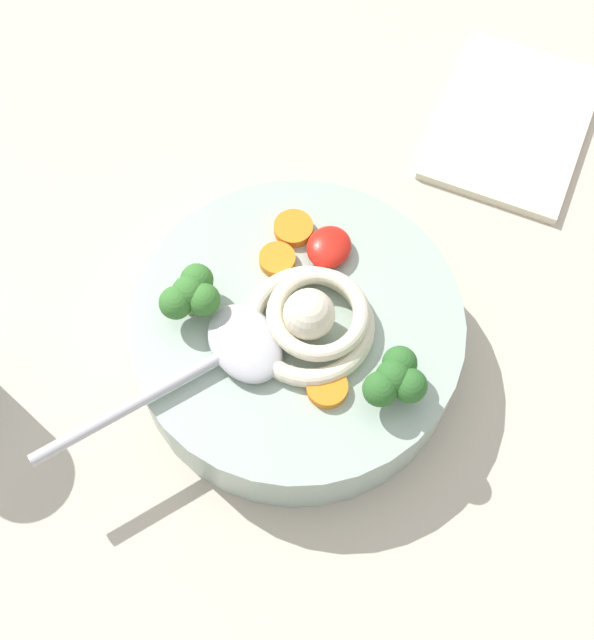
% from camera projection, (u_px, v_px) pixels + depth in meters
% --- Properties ---
extents(table_slab, '(1.21, 1.21, 0.04)m').
position_uv_depth(table_slab, '(359.00, 354.00, 0.64)').
color(table_slab, '#BCB29E').
rests_on(table_slab, ground).
extents(soup_bowl, '(0.22, 0.22, 0.05)m').
position_uv_depth(soup_bowl, '(297.00, 337.00, 0.60)').
color(soup_bowl, '#9EB2A3').
rests_on(soup_bowl, table_slab).
extents(noodle_pile, '(0.10, 0.09, 0.04)m').
position_uv_depth(noodle_pile, '(311.00, 320.00, 0.56)').
color(noodle_pile, beige).
rests_on(noodle_pile, soup_bowl).
extents(soup_spoon, '(0.16, 0.12, 0.02)m').
position_uv_depth(soup_spoon, '(226.00, 354.00, 0.55)').
color(soup_spoon, '#B7B7BC').
rests_on(soup_spoon, soup_bowl).
extents(chili_sauce_dollop, '(0.03, 0.03, 0.02)m').
position_uv_depth(chili_sauce_dollop, '(329.00, 247.00, 0.59)').
color(chili_sauce_dollop, red).
rests_on(chili_sauce_dollop, soup_bowl).
extents(broccoli_floret_left, '(0.04, 0.04, 0.03)m').
position_uv_depth(broccoli_floret_left, '(191.00, 294.00, 0.56)').
color(broccoli_floret_left, '#7A9E60').
rests_on(broccoli_floret_left, soup_bowl).
extents(broccoli_floret_beside_chili, '(0.04, 0.04, 0.03)m').
position_uv_depth(broccoli_floret_beside_chili, '(395.00, 379.00, 0.53)').
color(broccoli_floret_beside_chili, '#7A9E60').
rests_on(broccoli_floret_beside_chili, soup_bowl).
extents(carrot_slice_extra_a, '(0.02, 0.02, 0.01)m').
position_uv_depth(carrot_slice_extra_a, '(277.00, 260.00, 0.59)').
color(carrot_slice_extra_a, orange).
rests_on(carrot_slice_extra_a, soup_bowl).
extents(carrot_slice_far, '(0.03, 0.03, 0.01)m').
position_uv_depth(carrot_slice_far, '(324.00, 386.00, 0.55)').
color(carrot_slice_far, orange).
rests_on(carrot_slice_far, soup_bowl).
extents(carrot_slice_beside_noodles, '(0.03, 0.03, 0.01)m').
position_uv_depth(carrot_slice_beside_noodles, '(293.00, 228.00, 0.60)').
color(carrot_slice_beside_noodles, orange).
rests_on(carrot_slice_beside_noodles, soup_bowl).
extents(folded_napkin, '(0.17, 0.12, 0.01)m').
position_uv_depth(folded_napkin, '(514.00, 123.00, 0.71)').
color(folded_napkin, beige).
rests_on(folded_napkin, table_slab).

